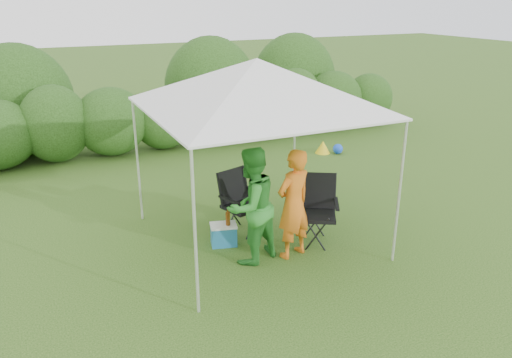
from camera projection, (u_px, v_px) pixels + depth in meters
name	position (u px, v px, depth m)	size (l,w,h in m)	color
ground	(271.00, 251.00, 7.59)	(70.00, 70.00, 0.00)	#3D611F
hedge	(163.00, 117.00, 12.41)	(14.07, 1.53, 1.80)	#2B541A
canopy	(257.00, 84.00, 7.17)	(3.10, 3.10, 2.83)	silver
chair_right	(316.00, 205.00, 7.75)	(0.83, 0.81, 1.07)	black
chair_left	(239.00, 198.00, 8.09)	(0.75, 0.72, 1.02)	black
man	(293.00, 204.00, 7.21)	(0.60, 0.40, 1.66)	orange
woman	(251.00, 206.00, 7.06)	(0.84, 0.65, 1.72)	#2F8B2D
cooler	(224.00, 234.00, 7.75)	(0.47, 0.39, 0.34)	#216A99
bottle	(228.00, 217.00, 7.63)	(0.07, 0.07, 0.26)	#592D0C
lawn_toy	(327.00, 148.00, 12.25)	(0.61, 0.51, 0.31)	yellow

